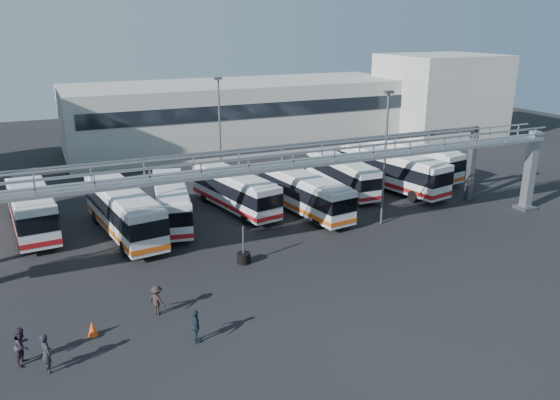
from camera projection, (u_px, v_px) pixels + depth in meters
name	position (u px, v px, depth m)	size (l,w,h in m)	color
ground	(276.00, 291.00, 31.64)	(140.00, 140.00, 0.00)	black
gantry	(239.00, 176.00, 35.04)	(51.40, 5.15, 7.10)	gray
warehouse	(241.00, 114.00, 68.06)	(42.00, 14.00, 8.00)	#9E9E99
building_right	(440.00, 97.00, 72.55)	(14.00, 12.00, 11.00)	#B2B2AD
light_pole_mid	(385.00, 151.00, 40.63)	(0.70, 0.35, 10.21)	#4C4F54
light_pole_back	(220.00, 126.00, 50.52)	(0.70, 0.35, 10.21)	#4C4F54
bus_2	(30.00, 205.00, 40.53)	(3.62, 11.72, 3.51)	silver
bus_3	(123.00, 210.00, 39.48)	(4.18, 11.78, 3.50)	silver
bus_4	(171.00, 201.00, 42.05)	(4.20, 10.68, 3.16)	silver
bus_5	(235.00, 190.00, 44.93)	(4.41, 10.73, 3.18)	silver
bus_6	(304.00, 192.00, 44.18)	(3.83, 10.78, 3.20)	silver
bus_7	(342.00, 174.00, 49.96)	(2.48, 10.18, 3.08)	silver
bus_8	(392.00, 170.00, 50.45)	(4.93, 11.88, 3.52)	silver
bus_9	(413.00, 159.00, 54.99)	(4.51, 11.16, 3.30)	silver
pedestrian_a	(47.00, 353.00, 24.09)	(0.68, 0.45, 1.87)	black
pedestrian_b	(22.00, 346.00, 24.68)	(0.89, 0.69, 1.83)	#2C2432
pedestrian_c	(157.00, 300.00, 28.94)	(1.07, 0.61, 1.65)	black
pedestrian_d	(196.00, 326.00, 26.36)	(1.01, 0.42, 1.72)	#1A282F
cone_right	(92.00, 328.00, 27.07)	(0.49, 0.49, 0.78)	#FA4C0D
tire_stack	(244.00, 257.00, 35.28)	(0.89, 0.89, 2.53)	black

